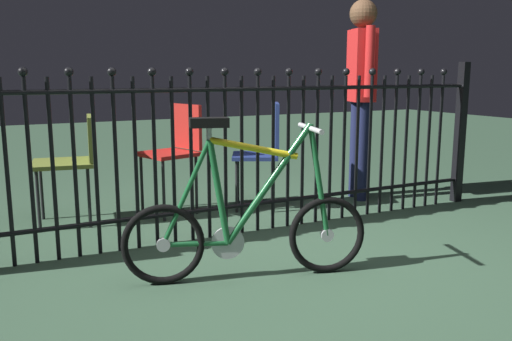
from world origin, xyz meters
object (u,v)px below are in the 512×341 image
at_px(person_visitor, 361,81).
at_px(chair_red, 176,146).
at_px(chair_olive, 73,157).
at_px(bicycle, 247,223).
at_px(chair_navy, 265,146).

bearing_deg(person_visitor, chair_red, 170.57).
distance_m(chair_red, person_visitor, 1.70).
bearing_deg(chair_red, person_visitor, -9.43).
bearing_deg(person_visitor, chair_olive, 172.52).
relative_size(chair_olive, person_visitor, 0.47).
bearing_deg(bicycle, chair_navy, 58.58).
height_order(bicycle, chair_navy, bicycle).
bearing_deg(chair_olive, chair_red, -3.41).
height_order(bicycle, chair_red, bicycle).
bearing_deg(chair_navy, person_visitor, -4.00).
bearing_deg(person_visitor, bicycle, -143.56).
bearing_deg(bicycle, chair_red, 85.37).
bearing_deg(chair_navy, chair_red, 163.71).
bearing_deg(chair_olive, chair_navy, -9.61).
bearing_deg(person_visitor, chair_navy, 176.00).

